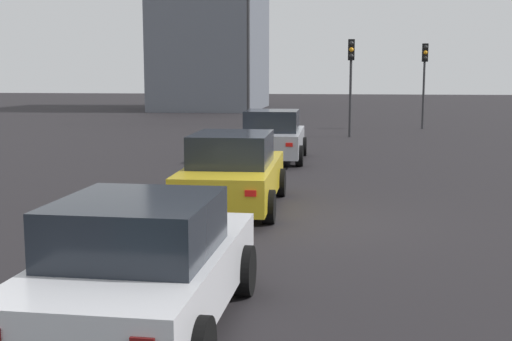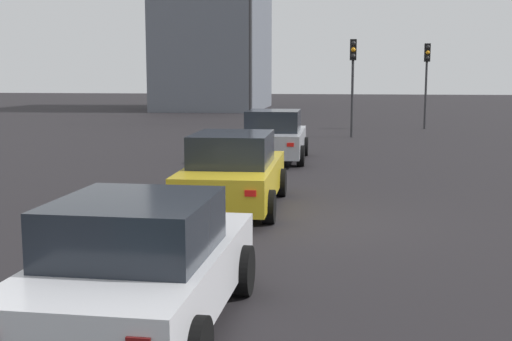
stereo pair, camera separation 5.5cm
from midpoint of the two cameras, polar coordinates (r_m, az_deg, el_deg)
name	(u,v)px [view 1 (the left image)]	position (r m, az deg, el deg)	size (l,w,h in m)	color
ground_plane	(314,227)	(12.71, 4.86, -4.85)	(160.00, 160.00, 0.20)	black
car_silver_right_lead	(273,137)	(21.46, 1.35, 2.92)	(4.33, 2.15, 1.63)	#A8AAB2
car_yellow_right_second	(233,172)	(13.80, -2.08, -0.14)	(4.61, 2.04, 1.59)	gold
car_white_right_third	(143,266)	(7.39, -9.88, -8.03)	(4.08, 2.06, 1.49)	silver
traffic_light_near_left	(425,68)	(34.81, 14.19, 8.51)	(0.32, 0.29, 4.28)	#2D2D30
traffic_light_near_right	(351,67)	(29.58, 8.08, 8.74)	(0.32, 0.28, 4.26)	#2D2D30
street_lamp_kerbside	(248,34)	(36.47, -0.72, 11.58)	(0.56, 0.36, 8.42)	#2D2D30
building_facade_left	(212,35)	(53.73, -3.78, 11.53)	(11.83, 7.67, 11.67)	slate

